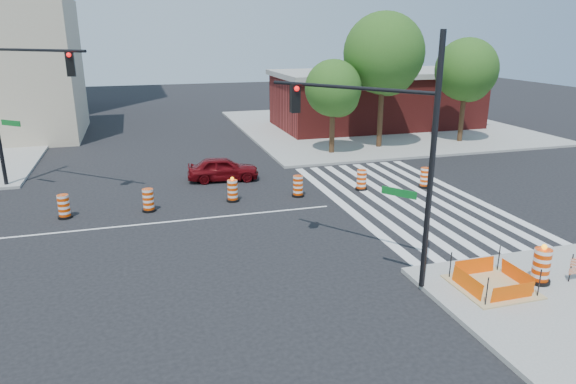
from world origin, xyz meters
The scene contains 19 objects.
ground centered at (0.00, 0.00, 0.00)m, with size 120.00×120.00×0.00m, color black.
sidewalk_ne centered at (18.00, 18.00, 0.07)m, with size 22.00×22.00×0.15m, color gray.
crosswalk_east centered at (10.95, 0.00, 0.01)m, with size 6.75×13.50×0.01m.
lane_centerline centered at (0.00, 0.00, 0.01)m, with size 14.00×0.12×0.01m, color silver.
excavation_pit centered at (9.00, -9.00, 0.22)m, with size 2.20×2.20×0.90m.
brick_storefront centered at (18.00, 18.00, 2.32)m, with size 16.50×8.50×4.60m.
red_coupe centered at (3.19, 5.62, 0.64)m, with size 1.51×3.76×1.28m, color #5E080C.
signal_pole_se centered at (6.04, -7.03, 4.64)m, with size 3.56×4.63×7.56m.
signal_pole_nw centered at (-6.35, 6.34, 5.28)m, with size 5.01×4.42×8.64m.
pit_drum centered at (10.63, -9.14, 0.68)m, with size 0.66×0.66×1.29m.
tree_north_c centered at (10.99, 9.66, 4.05)m, with size 3.60×3.55×6.04m.
tree_north_d centered at (14.74, 10.44, 6.00)m, with size 5.25×5.25×8.93m.
tree_north_e centered at (21.10, 10.46, 4.89)m, with size 4.29×4.29×7.29m.
median_drum_2 centered at (-4.31, 1.76, 0.48)m, with size 0.60×0.60×1.02m.
median_drum_3 centered at (-0.82, 1.63, 0.48)m, with size 0.60×0.60×1.02m.
median_drum_4 centered at (3.02, 1.97, 0.49)m, with size 0.60×0.60×1.18m.
median_drum_5 centered at (6.19, 1.81, 0.48)m, with size 0.60×0.60×1.02m.
median_drum_6 centered at (9.58, 1.93, 0.48)m, with size 0.60×0.60×1.02m.
median_drum_7 centered at (12.86, 1.40, 0.48)m, with size 0.60×0.60×1.02m.
Camera 1 is at (-0.99, -20.77, 7.64)m, focal length 32.00 mm.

